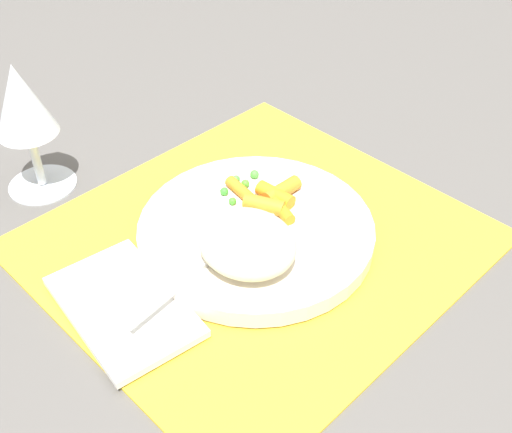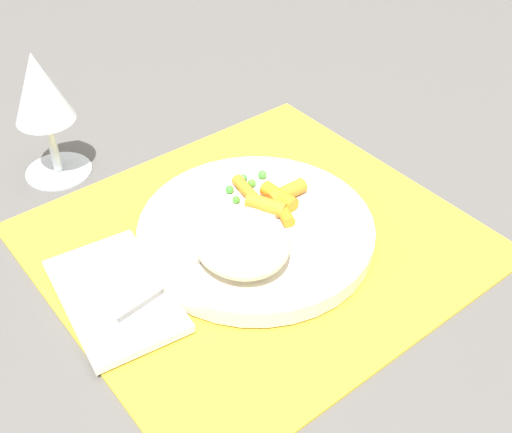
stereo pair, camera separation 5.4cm
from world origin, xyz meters
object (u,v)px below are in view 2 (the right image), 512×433
at_px(wine_glass, 40,94).
at_px(rice_mound, 241,242).
at_px(carrot_portion, 273,198).
at_px(fork, 220,246).
at_px(napkin, 115,295).
at_px(plate, 256,231).

bearing_deg(wine_glass, rice_mound, -76.89).
bearing_deg(carrot_portion, fork, -166.33).
height_order(rice_mound, carrot_portion, rice_mound).
relative_size(rice_mound, carrot_portion, 1.04).
bearing_deg(rice_mound, napkin, 157.40).
xyz_separation_m(rice_mound, wine_glass, (-0.06, 0.27, 0.06)).
bearing_deg(rice_mound, fork, 105.59).
height_order(rice_mound, napkin, rice_mound).
bearing_deg(carrot_portion, plate, -157.13).
height_order(carrot_portion, napkin, carrot_portion).
xyz_separation_m(carrot_portion, fork, (-0.08, -0.02, -0.00)).
xyz_separation_m(fork, wine_glass, (-0.06, 0.24, 0.07)).
distance_m(rice_mound, fork, 0.03).
relative_size(rice_mound, wine_glass, 0.64).
relative_size(carrot_portion, fork, 0.45).
bearing_deg(wine_glass, fork, -77.14).
height_order(fork, wine_glass, wine_glass).
bearing_deg(wine_glass, plate, -66.40).
bearing_deg(fork, carrot_portion, 13.67).
xyz_separation_m(plate, fork, (-0.05, -0.01, 0.01)).
bearing_deg(plate, carrot_portion, 22.87).
relative_size(carrot_portion, wine_glass, 0.61).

